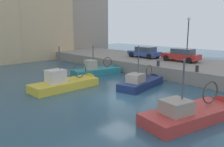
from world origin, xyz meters
The scene contains 13 objects.
water_surface centered at (0.00, 0.00, 0.00)m, with size 80.00×80.00×0.00m, color #2D5166.
quay_wall centered at (11.50, 0.00, 0.60)m, with size 9.00×56.00×1.20m, color gray.
fishing_boat_yellow centered at (-1.06, 4.82, 0.13)m, with size 6.46×2.32×4.38m.
fishing_boat_red centered at (0.30, -5.60, 0.09)m, with size 6.72×3.28×4.33m.
fishing_boat_teal centered at (4.51, 7.49, 0.10)m, with size 6.11×2.89×3.90m.
fishing_boat_navy centered at (3.82, 0.93, 0.10)m, with size 5.83×2.64×4.25m.
parked_car_red centered at (11.82, 2.14, 1.93)m, with size 1.91×4.09×1.42m.
parked_car_blue centered at (11.50, 7.05, 1.90)m, with size 2.17×4.06×1.35m.
mooring_bollard_mid centered at (7.35, -2.00, 1.48)m, with size 0.28×0.28×0.55m, color #2D2D33.
mooring_bollard_north centered at (7.35, 2.00, 1.48)m, with size 0.28×0.28×0.55m, color #2D2D33.
quay_streetlamp centered at (13.00, 2.17, 4.45)m, with size 0.36×0.36×4.83m.
waterfront_building_west_mid centered at (5.56, 25.15, 7.11)m, with size 9.97×8.95×14.19m.
waterfront_building_east_mid centered at (15.27, 26.83, 7.68)m, with size 9.80×7.72×15.32m.
Camera 1 is at (-11.29, -11.27, 4.95)m, focal length 37.48 mm.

